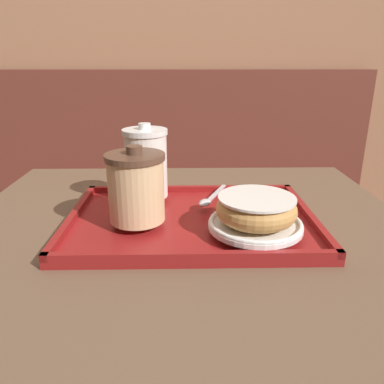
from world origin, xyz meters
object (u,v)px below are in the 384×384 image
(coffee_cup_rear, at_px, (147,163))
(spoon, at_px, (209,200))
(donut_chocolate_glazed, at_px, (257,209))
(coffee_cup_front, at_px, (137,187))

(coffee_cup_rear, relative_size, spoon, 1.11)
(donut_chocolate_glazed, distance_m, spoon, 0.14)
(spoon, bearing_deg, coffee_cup_front, -34.17)
(coffee_cup_front, relative_size, coffee_cup_rear, 0.88)
(coffee_cup_front, xyz_separation_m, spoon, (0.13, 0.08, -0.06))
(coffee_cup_front, bearing_deg, spoon, 32.58)
(donut_chocolate_glazed, bearing_deg, coffee_cup_front, 168.75)
(spoon, bearing_deg, coffee_cup_rear, -84.26)
(coffee_cup_front, height_order, spoon, coffee_cup_front)
(coffee_cup_front, distance_m, coffee_cup_rear, 0.12)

